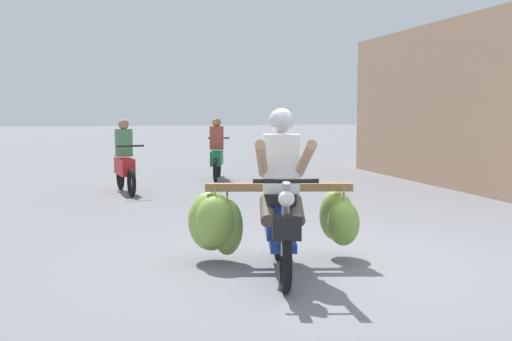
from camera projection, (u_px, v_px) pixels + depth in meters
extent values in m
plane|color=slate|center=(328.00, 266.00, 6.23)|extent=(120.00, 120.00, 0.00)
torus|color=black|center=(286.00, 260.00, 5.30)|extent=(0.20, 0.56, 0.56)
torus|color=black|center=(278.00, 233.00, 6.50)|extent=(0.20, 0.56, 0.56)
cube|color=navy|center=(282.00, 243.00, 5.79)|extent=(0.36, 0.60, 0.08)
cube|color=navy|center=(280.00, 217.00, 6.18)|extent=(0.42, 0.69, 0.36)
cube|color=black|center=(280.00, 196.00, 6.07)|extent=(0.39, 0.64, 0.10)
cylinder|color=gray|center=(285.00, 220.00, 5.33)|extent=(0.13, 0.29, 0.69)
cylinder|color=black|center=(286.00, 181.00, 5.26)|extent=(0.55, 0.16, 0.04)
sphere|color=silver|center=(286.00, 199.00, 5.19)|extent=(0.14, 0.14, 0.14)
cube|color=black|center=(287.00, 228.00, 5.17)|extent=(0.27, 0.21, 0.20)
cube|color=navy|center=(286.00, 226.00, 5.27)|extent=(0.16, 0.30, 0.04)
cube|color=olive|center=(279.00, 187.00, 6.30)|extent=(1.48, 0.43, 0.08)
cube|color=olive|center=(278.00, 188.00, 6.48)|extent=(1.33, 0.38, 0.06)
ellipsoid|color=#7FA342|center=(227.00, 227.00, 6.35)|extent=(0.37, 0.34, 0.58)
cylinder|color=#998459|center=(227.00, 194.00, 6.31)|extent=(0.02, 0.02, 0.16)
ellipsoid|color=olive|center=(343.00, 223.00, 6.26)|extent=(0.40, 0.38, 0.45)
cylinder|color=#998459|center=(344.00, 196.00, 6.24)|extent=(0.02, 0.02, 0.17)
ellipsoid|color=#80A443|center=(211.00, 221.00, 6.42)|extent=(0.56, 0.53, 0.62)
cylinder|color=#998459|center=(211.00, 190.00, 6.39)|extent=(0.02, 0.02, 0.09)
ellipsoid|color=#84A847|center=(336.00, 215.00, 6.62)|extent=(0.37, 0.34, 0.55)
cylinder|color=#998459|center=(337.00, 188.00, 6.59)|extent=(0.02, 0.02, 0.10)
ellipsoid|color=#81A544|center=(215.00, 221.00, 6.24)|extent=(0.41, 0.38, 0.53)
cylinder|color=#998459|center=(215.00, 193.00, 6.21)|extent=(0.02, 0.02, 0.11)
cube|color=silver|center=(281.00, 164.00, 5.92)|extent=(0.38, 0.29, 0.56)
sphere|color=silver|center=(281.00, 121.00, 5.86)|extent=(0.24, 0.24, 0.24)
cylinder|color=tan|center=(305.00, 160.00, 5.58)|extent=(0.20, 0.72, 0.39)
cylinder|color=tan|center=(262.00, 160.00, 5.58)|extent=(0.30, 0.71, 0.39)
cylinder|color=#4C4238|center=(297.00, 210.00, 5.85)|extent=(0.23, 0.46, 0.27)
cylinder|color=#4C4238|center=(267.00, 210.00, 5.84)|extent=(0.23, 0.46, 0.27)
torus|color=black|center=(219.00, 166.00, 14.61)|extent=(0.21, 0.52, 0.52)
torus|color=black|center=(215.00, 170.00, 13.51)|extent=(0.21, 0.52, 0.52)
cube|color=#196638|center=(217.00, 158.00, 13.94)|extent=(0.46, 0.93, 0.32)
cylinder|color=black|center=(218.00, 138.00, 14.50)|extent=(0.49, 0.16, 0.04)
cube|color=#994738|center=(217.00, 138.00, 13.88)|extent=(0.34, 0.27, 0.52)
sphere|color=#9E7051|center=(217.00, 122.00, 13.86)|extent=(0.20, 0.20, 0.20)
torus|color=black|center=(132.00, 182.00, 11.21)|extent=(0.16, 0.53, 0.52)
torus|color=black|center=(120.00, 177.00, 12.22)|extent=(0.16, 0.53, 0.52)
cube|color=red|center=(124.00, 166.00, 11.79)|extent=(0.37, 0.93, 0.32)
cylinder|color=black|center=(130.00, 146.00, 11.20)|extent=(0.50, 0.11, 0.04)
cube|color=#4C7F51|center=(124.00, 143.00, 11.76)|extent=(0.33, 0.24, 0.52)
sphere|color=#9E7051|center=(124.00, 124.00, 11.71)|extent=(0.20, 0.20, 0.20)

